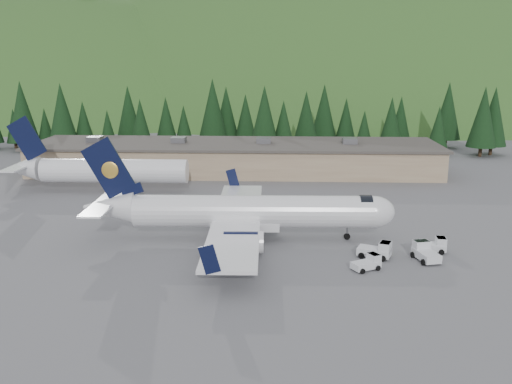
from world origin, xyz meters
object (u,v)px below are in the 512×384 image
(baggage_tug_a, at_px, (368,263))
(terminal_building, at_px, (235,157))
(baggage_tug_d, at_px, (377,250))
(second_airliner, at_px, (95,170))
(airliner, at_px, (245,213))
(baggage_tug_b, at_px, (433,245))
(baggage_tug_c, at_px, (425,252))
(ramp_worker, at_px, (388,247))

(baggage_tug_a, xyz_separation_m, terminal_building, (-16.47, 46.88, 1.96))
(terminal_building, height_order, baggage_tug_d, terminal_building)
(second_airliner, xyz_separation_m, terminal_building, (19.91, 16.00, -0.70))
(airliner, height_order, baggage_tug_b, airliner)
(baggage_tug_a, bearing_deg, baggage_tug_c, -3.87)
(second_airliner, bearing_deg, airliner, -42.65)
(baggage_tug_d, bearing_deg, baggage_tug_b, 39.97)
(airliner, relative_size, baggage_tug_d, 9.47)
(baggage_tug_c, height_order, terminal_building, terminal_building)
(baggage_tug_d, bearing_deg, baggage_tug_c, 16.89)
(baggage_tug_b, height_order, terminal_building, terminal_building)
(second_airliner, xyz_separation_m, ramp_worker, (39.02, -26.62, -2.53))
(second_airliner, bearing_deg, baggage_tug_d, -36.09)
(baggage_tug_a, bearing_deg, second_airliner, 110.43)
(airliner, bearing_deg, ramp_worker, -18.16)
(airliner, height_order, second_airliner, airliner)
(airliner, relative_size, terminal_building, 0.49)
(baggage_tug_a, distance_m, baggage_tug_d, 3.61)
(baggage_tug_d, bearing_deg, second_airliner, 165.75)
(second_airliner, height_order, baggage_tug_a, second_airliner)
(baggage_tug_a, distance_m, terminal_building, 49.73)
(ramp_worker, bearing_deg, baggage_tug_d, 29.98)
(baggage_tug_a, bearing_deg, ramp_worker, 29.00)
(airliner, xyz_separation_m, baggage_tug_b, (20.12, -3.51, -2.36))
(airliner, bearing_deg, terminal_building, 94.75)
(baggage_tug_b, height_order, ramp_worker, baggage_tug_b)
(baggage_tug_c, bearing_deg, baggage_tug_a, 100.79)
(second_airliner, height_order, terminal_building, second_airliner)
(second_airliner, distance_m, terminal_building, 25.55)
(baggage_tug_b, bearing_deg, baggage_tug_a, -139.17)
(airliner, height_order, baggage_tug_d, airliner)
(terminal_building, distance_m, ramp_worker, 46.74)
(baggage_tug_c, bearing_deg, baggage_tug_b, -46.27)
(ramp_worker, bearing_deg, second_airliner, -42.20)
(ramp_worker, bearing_deg, terminal_building, -73.75)
(terminal_building, relative_size, baggage_tug_d, 19.33)
(terminal_building, bearing_deg, airliner, -84.01)
(baggage_tug_b, relative_size, ramp_worker, 2.01)
(baggage_tug_a, xyz_separation_m, ramp_worker, (2.63, 4.26, 0.13))
(airliner, height_order, baggage_tug_c, airliner)
(second_airliner, relative_size, baggage_tug_a, 8.89)
(airliner, height_order, baggage_tug_a, airliner)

